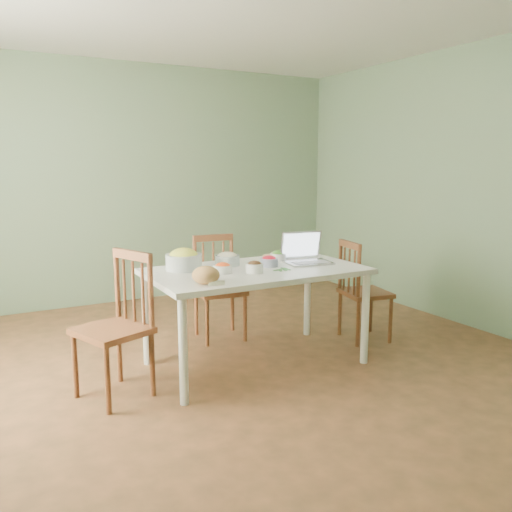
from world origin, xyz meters
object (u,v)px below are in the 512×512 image
dining_table (256,317)px  chair_right (366,290)px  bread_boule (206,275)px  laptop (309,248)px  chair_far (220,288)px  chair_left (112,327)px  bowl_squash (184,259)px

dining_table → chair_right: (1.16, 0.05, 0.07)m
bread_boule → laptop: (1.03, 0.28, 0.06)m
chair_far → laptop: 0.96m
dining_table → chair_left: 1.15m
chair_far → chair_left: size_ratio=0.94×
dining_table → bowl_squash: bearing=155.0°
chair_far → chair_left: chair_left is taller
chair_far → chair_right: bearing=-23.3°
bowl_squash → laptop: 1.02m
chair_left → laptop: laptop is taller
chair_left → laptop: size_ratio=2.76×
chair_far → laptop: (0.47, -0.72, 0.43)m
chair_left → bread_boule: (0.59, -0.23, 0.34)m
laptop → chair_right: bearing=14.4°
dining_table → laptop: size_ratio=4.59×
chair_left → bread_boule: bearing=47.6°
dining_table → bowl_squash: (-0.51, 0.24, 0.47)m
chair_far → laptop: bearing=-50.6°
chair_left → bowl_squash: (0.64, 0.30, 0.36)m
chair_left → bread_boule: size_ratio=5.23×
bowl_squash → laptop: (0.99, -0.25, 0.04)m
dining_table → bread_boule: bread_boule is taller
chair_right → bowl_squash: (-1.66, 0.18, 0.40)m
laptop → bowl_squash: bearing=174.1°
laptop → chair_far: bearing=131.6°
dining_table → laptop: laptop is taller
dining_table → bread_boule: 0.77m
bread_boule → laptop: laptop is taller
chair_left → laptop: 1.68m
chair_far → bread_boule: 1.21m
dining_table → chair_far: chair_far is taller
bowl_squash → chair_left: bearing=-154.7°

